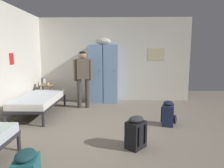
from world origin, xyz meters
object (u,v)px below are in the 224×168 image
(person_traveler, at_px, (83,74))
(backpack_black, at_px, (135,133))
(lotion_bottle, at_px, (48,83))
(water_bottle, at_px, (44,82))
(backpack_navy, at_px, (169,114))
(locker_bank, at_px, (103,72))
(bed_left_rear, at_px, (39,100))
(shelf_unit, at_px, (47,92))

(person_traveler, relative_size, backpack_black, 3.00)
(lotion_bottle, bearing_deg, water_bottle, 158.20)
(backpack_navy, bearing_deg, locker_bank, 125.73)
(bed_left_rear, relative_size, backpack_navy, 3.45)
(water_bottle, xyz_separation_m, backpack_navy, (3.49, -2.09, -0.42))
(bed_left_rear, relative_size, backpack_black, 3.45)
(person_traveler, xyz_separation_m, backpack_navy, (2.12, -1.44, -0.73))
(water_bottle, bearing_deg, locker_bank, 2.98)
(person_traveler, height_order, backpack_navy, person_traveler)
(lotion_bottle, xyz_separation_m, backpack_black, (2.51, -3.14, -0.37))
(shelf_unit, height_order, bed_left_rear, shelf_unit)
(water_bottle, height_order, backpack_black, water_bottle)
(lotion_bottle, xyz_separation_m, backpack_navy, (3.34, -2.03, -0.37))
(shelf_unit, height_order, water_bottle, water_bottle)
(backpack_black, bearing_deg, water_bottle, 129.75)
(shelf_unit, bearing_deg, person_traveler, -26.18)
(locker_bank, bearing_deg, lotion_bottle, -174.84)
(shelf_unit, bearing_deg, backpack_navy, -31.28)
(backpack_navy, xyz_separation_m, backpack_black, (-0.83, -1.11, 0.00))
(backpack_navy, distance_m, backpack_black, 1.38)
(lotion_bottle, bearing_deg, bed_left_rear, -81.95)
(locker_bank, relative_size, backpack_black, 3.76)
(locker_bank, xyz_separation_m, person_traveler, (-0.54, -0.75, 0.02))
(bed_left_rear, distance_m, backpack_navy, 3.26)
(person_traveler, height_order, lotion_bottle, person_traveler)
(locker_bank, xyz_separation_m, bed_left_rear, (-1.59, -1.43, -0.59))
(shelf_unit, relative_size, person_traveler, 0.35)
(locker_bank, xyz_separation_m, water_bottle, (-1.92, -0.10, -0.29))
(bed_left_rear, xyz_separation_m, lotion_bottle, (-0.18, 1.27, 0.25))
(backpack_black, bearing_deg, bed_left_rear, 141.30)
(person_traveler, bearing_deg, backpack_navy, -34.15)
(backpack_navy, bearing_deg, backpack_black, -126.96)
(bed_left_rear, bearing_deg, backpack_navy, -13.55)
(locker_bank, height_order, water_bottle, locker_bank)
(person_traveler, height_order, backpack_black, person_traveler)
(locker_bank, bearing_deg, backpack_black, -77.27)
(lotion_bottle, bearing_deg, shelf_unit, 150.26)
(lotion_bottle, distance_m, backpack_black, 4.04)
(bed_left_rear, distance_m, water_bottle, 1.40)
(backpack_navy, bearing_deg, lotion_bottle, 148.68)
(shelf_unit, bearing_deg, locker_bank, 3.73)
(water_bottle, xyz_separation_m, lotion_bottle, (0.15, -0.06, -0.05))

